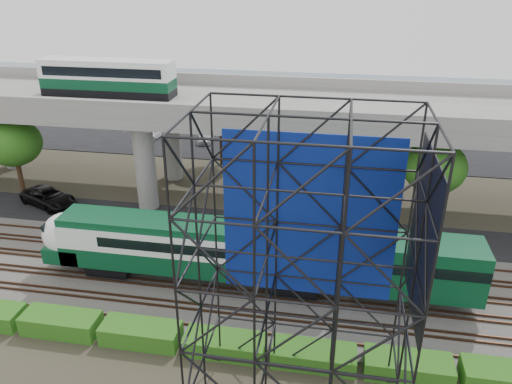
# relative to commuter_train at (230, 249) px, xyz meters

# --- Properties ---
(ground) EXTENTS (140.00, 140.00, 0.00)m
(ground) POSITION_rel_commuter_train_xyz_m (0.04, -2.00, -2.88)
(ground) COLOR #474233
(ground) RESTS_ON ground
(ballast_bed) EXTENTS (90.00, 12.00, 0.20)m
(ballast_bed) POSITION_rel_commuter_train_xyz_m (0.04, 0.00, -2.78)
(ballast_bed) COLOR slate
(ballast_bed) RESTS_ON ground
(service_road) EXTENTS (90.00, 5.00, 0.08)m
(service_road) POSITION_rel_commuter_train_xyz_m (0.04, 8.50, -2.84)
(service_road) COLOR black
(service_road) RESTS_ON ground
(parking_lot) EXTENTS (90.00, 18.00, 0.08)m
(parking_lot) POSITION_rel_commuter_train_xyz_m (0.04, 32.00, -2.84)
(parking_lot) COLOR black
(parking_lot) RESTS_ON ground
(harbor_water) EXTENTS (140.00, 40.00, 0.03)m
(harbor_water) POSITION_rel_commuter_train_xyz_m (0.04, 54.00, -2.87)
(harbor_water) COLOR #415D6B
(harbor_water) RESTS_ON ground
(rail_tracks) EXTENTS (90.00, 9.52, 0.16)m
(rail_tracks) POSITION_rel_commuter_train_xyz_m (0.04, -0.00, -2.60)
(rail_tracks) COLOR #472D1E
(rail_tracks) RESTS_ON ballast_bed
(commuter_train) EXTENTS (29.30, 3.06, 4.30)m
(commuter_train) POSITION_rel_commuter_train_xyz_m (0.00, 0.00, 0.00)
(commuter_train) COLOR black
(commuter_train) RESTS_ON rail_tracks
(overpass) EXTENTS (80.00, 12.00, 12.40)m
(overpass) POSITION_rel_commuter_train_xyz_m (-1.00, 14.00, 5.33)
(overpass) COLOR #9E9B93
(overpass) RESTS_ON ground
(scaffold_tower) EXTENTS (9.36, 6.36, 15.00)m
(scaffold_tower) POSITION_rel_commuter_train_xyz_m (5.46, -9.98, 4.59)
(scaffold_tower) COLOR black
(scaffold_tower) RESTS_ON ground
(hedge_strip) EXTENTS (34.60, 1.80, 1.20)m
(hedge_strip) POSITION_rel_commuter_train_xyz_m (1.05, -6.30, -2.32)
(hedge_strip) COLOR #275F15
(hedge_strip) RESTS_ON ground
(trees) EXTENTS (40.94, 16.94, 7.69)m
(trees) POSITION_rel_commuter_train_xyz_m (-4.62, 14.17, 2.69)
(trees) COLOR #382314
(trees) RESTS_ON ground
(suv) EXTENTS (6.17, 4.59, 1.56)m
(suv) POSITION_rel_commuter_train_xyz_m (-18.96, 9.22, -2.02)
(suv) COLOR black
(suv) RESTS_ON service_road
(parked_cars) EXTENTS (37.57, 9.60, 1.29)m
(parked_cars) POSITION_rel_commuter_train_xyz_m (1.27, 31.68, -2.18)
(parked_cars) COLOR white
(parked_cars) RESTS_ON parking_lot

